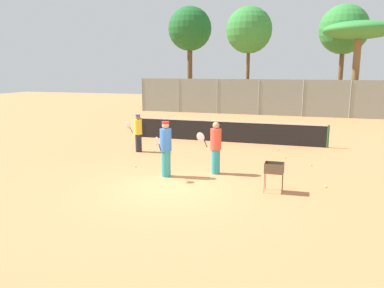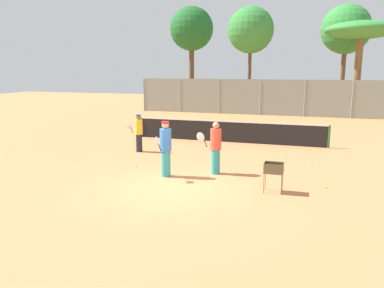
# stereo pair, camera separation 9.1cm
# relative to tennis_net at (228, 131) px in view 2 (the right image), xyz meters

# --- Properties ---
(ground_plane) EXTENTS (80.00, 80.00, 0.00)m
(ground_plane) POSITION_rel_tennis_net_xyz_m (0.00, -7.91, -0.56)
(ground_plane) COLOR #D37F4C
(tennis_net) EXTENTS (9.67, 0.10, 1.07)m
(tennis_net) POSITION_rel_tennis_net_xyz_m (0.00, 0.00, 0.00)
(tennis_net) COLOR #26592D
(tennis_net) RESTS_ON ground_plane
(back_fence) EXTENTS (20.29, 0.08, 2.82)m
(back_fence) POSITION_rel_tennis_net_xyz_m (0.00, 11.84, 0.85)
(back_fence) COLOR gray
(back_fence) RESTS_ON ground_plane
(tree_0) EXTENTS (4.10, 4.10, 8.93)m
(tree_0) POSITION_rel_tennis_net_xyz_m (6.28, 16.86, 6.27)
(tree_0) COLOR brown
(tree_0) RESTS_ON ground_plane
(tree_1) EXTENTS (5.32, 5.32, 7.17)m
(tree_1) POSITION_rel_tennis_net_xyz_m (7.13, 13.69, 5.79)
(tree_1) COLOR brown
(tree_1) RESTS_ON ground_plane
(tree_2) EXTENTS (4.12, 4.12, 9.43)m
(tree_2) POSITION_rel_tennis_net_xyz_m (-7.38, 16.97, 6.73)
(tree_2) COLOR brown
(tree_2) RESTS_ON ground_plane
(tree_3) EXTENTS (3.83, 3.83, 8.72)m
(tree_3) POSITION_rel_tennis_net_xyz_m (-1.30, 14.16, 6.21)
(tree_3) COLOR brown
(tree_3) RESTS_ON ground_plane
(player_white_outfit) EXTENTS (0.39, 0.95, 1.90)m
(player_white_outfit) POSITION_rel_tennis_net_xyz_m (-0.68, -6.67, 0.42)
(player_white_outfit) COLOR teal
(player_white_outfit) RESTS_ON ground_plane
(player_red_cap) EXTENTS (0.90, 0.34, 1.66)m
(player_red_cap) POSITION_rel_tennis_net_xyz_m (-3.26, -3.40, 0.31)
(player_red_cap) COLOR #26262D
(player_red_cap) RESTS_ON ground_plane
(player_yellow_shirt) EXTENTS (0.94, 0.38, 1.83)m
(player_yellow_shirt) POSITION_rel_tennis_net_xyz_m (0.84, -5.82, 0.38)
(player_yellow_shirt) COLOR teal
(player_yellow_shirt) RESTS_ON ground_plane
(ball_cart) EXTENTS (0.56, 0.41, 0.90)m
(ball_cart) POSITION_rel_tennis_net_xyz_m (2.98, -7.26, 0.12)
(ball_cart) COLOR brown
(ball_cart) RESTS_ON ground_plane
(tennis_ball_0) EXTENTS (0.07, 0.07, 0.07)m
(tennis_ball_0) POSITION_rel_tennis_net_xyz_m (4.06, -3.65, -0.53)
(tennis_ball_0) COLOR #D1E54C
(tennis_ball_0) RESTS_ON ground_plane
(tennis_ball_1) EXTENTS (0.07, 0.07, 0.07)m
(tennis_ball_1) POSITION_rel_tennis_net_xyz_m (-2.23, -5.85, -0.53)
(tennis_ball_1) COLOR #D1E54C
(tennis_ball_1) RESTS_ON ground_plane
(tennis_ball_2) EXTENTS (0.07, 0.07, 0.07)m
(tennis_ball_2) POSITION_rel_tennis_net_xyz_m (4.50, -6.33, -0.53)
(tennis_ball_2) COLOR #D1E54C
(tennis_ball_2) RESTS_ON ground_plane
(tennis_ball_3) EXTENTS (0.07, 0.07, 0.07)m
(tennis_ball_3) POSITION_rel_tennis_net_xyz_m (3.05, -2.70, -0.53)
(tennis_ball_3) COLOR #D1E54C
(tennis_ball_3) RESTS_ON ground_plane
(tennis_ball_4) EXTENTS (0.07, 0.07, 0.07)m
(tennis_ball_4) POSITION_rel_tennis_net_xyz_m (2.64, -1.24, -0.53)
(tennis_ball_4) COLOR #D1E54C
(tennis_ball_4) RESTS_ON ground_plane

